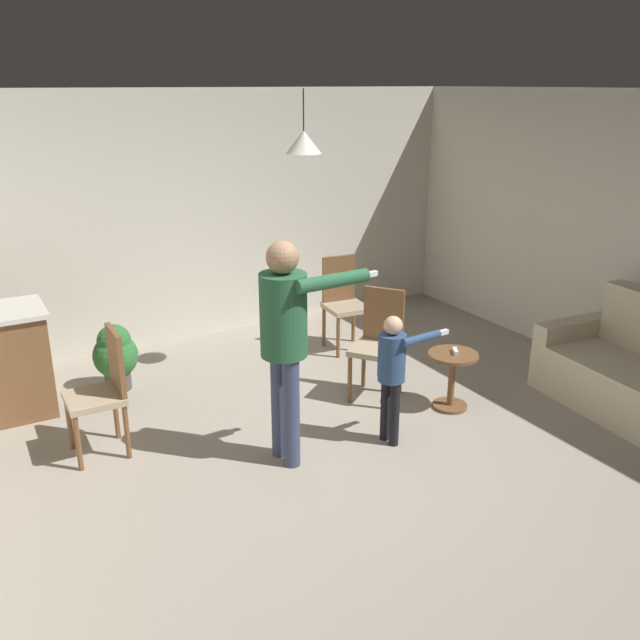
# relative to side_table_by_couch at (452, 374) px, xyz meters

# --- Properties ---
(ground) EXTENTS (7.68, 7.68, 0.00)m
(ground) POSITION_rel_side_table_by_couch_xyz_m (-1.22, -0.28, -0.33)
(ground) COLOR #9E9384
(wall_back) EXTENTS (6.40, 0.10, 2.70)m
(wall_back) POSITION_rel_side_table_by_couch_xyz_m (-1.22, 2.92, 1.02)
(wall_back) COLOR silver
(wall_back) RESTS_ON ground
(side_table_by_couch) EXTENTS (0.44, 0.44, 0.52)m
(side_table_by_couch) POSITION_rel_side_table_by_couch_xyz_m (0.00, 0.00, 0.00)
(side_table_by_couch) COLOR brown
(side_table_by_couch) RESTS_ON ground
(person_adult) EXTENTS (0.86, 0.50, 1.72)m
(person_adult) POSITION_rel_side_table_by_couch_xyz_m (-1.66, -0.06, 0.74)
(person_adult) COLOR #384260
(person_adult) RESTS_ON ground
(person_child) EXTENTS (0.57, 0.31, 1.07)m
(person_child) POSITION_rel_side_table_by_couch_xyz_m (-0.82, -0.23, 0.34)
(person_child) COLOR black
(person_child) RESTS_ON ground
(dining_chair_by_counter) EXTENTS (0.42, 0.42, 1.00)m
(dining_chair_by_counter) POSITION_rel_side_table_by_couch_xyz_m (-2.83, 0.74, 0.22)
(dining_chair_by_counter) COLOR brown
(dining_chair_by_counter) RESTS_ON ground
(dining_chair_near_wall) EXTENTS (0.59, 0.59, 1.00)m
(dining_chair_near_wall) POSITION_rel_side_table_by_couch_xyz_m (-0.41, 0.55, 0.22)
(dining_chair_near_wall) COLOR brown
(dining_chair_near_wall) RESTS_ON ground
(dining_chair_centre_back) EXTENTS (0.46, 0.46, 1.00)m
(dining_chair_centre_back) POSITION_rel_side_table_by_couch_xyz_m (-0.07, 1.73, 0.22)
(dining_chair_centre_back) COLOR brown
(dining_chair_centre_back) RESTS_ON ground
(potted_plant_corner) EXTENTS (0.42, 0.42, 0.64)m
(potted_plant_corner) POSITION_rel_side_table_by_couch_xyz_m (-2.48, 1.86, 0.03)
(potted_plant_corner) COLOR #4C4742
(potted_plant_corner) RESTS_ON ground
(spare_remote_on_table) EXTENTS (0.10, 0.13, 0.04)m
(spare_remote_on_table) POSITION_rel_side_table_by_couch_xyz_m (0.02, -0.00, 0.21)
(spare_remote_on_table) COLOR white
(spare_remote_on_table) RESTS_ON side_table_by_couch
(ceiling_light_pendant) EXTENTS (0.32, 0.32, 0.55)m
(ceiling_light_pendant) POSITION_rel_side_table_by_couch_xyz_m (-0.78, 1.27, 1.92)
(ceiling_light_pendant) COLOR silver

